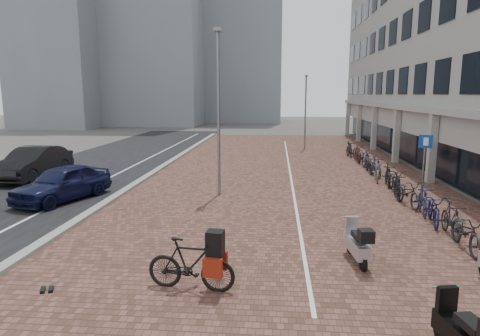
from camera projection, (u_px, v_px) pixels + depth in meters
name	position (u px, v px, depth m)	size (l,w,h in m)	color
ground	(220.00, 256.00, 11.02)	(140.00, 140.00, 0.00)	#474442
plaza_brick	(286.00, 173.00, 22.62)	(14.50, 42.00, 0.04)	brown
street_asphalt	(91.00, 170.00, 23.56)	(8.00, 50.00, 0.03)	black
curb	(158.00, 170.00, 23.21)	(0.35, 42.00, 0.14)	gray
lane_line	(125.00, 170.00, 23.38)	(0.12, 44.00, 0.00)	white
parking_line	(290.00, 172.00, 22.59)	(0.10, 30.00, 0.00)	white
office_building	(478.00, 20.00, 24.13)	(8.40, 40.00, 15.00)	#999994
bg_towers	(164.00, 23.00, 57.81)	(33.00, 23.00, 32.00)	gray
car_navy	(63.00, 183.00, 16.65)	(1.69, 4.20, 1.43)	#0E1234
car_dark	(34.00, 163.00, 20.93)	(1.70, 4.87, 1.60)	black
hero_bike	(191.00, 263.00, 9.00)	(2.01, 0.78, 1.38)	black
shoes	(46.00, 291.00, 8.96)	(0.34, 0.28, 0.08)	black
scooter_front	(357.00, 242.00, 10.50)	(0.49, 1.56, 1.07)	#A9A9AE
scooter_mid	(465.00, 333.00, 6.52)	(0.49, 1.56, 1.07)	black
parking_sign	(424.00, 155.00, 17.11)	(0.52, 0.21, 2.58)	slate
lamp_near	(219.00, 115.00, 17.07)	(0.12, 0.12, 6.72)	slate
lamp_far	(305.00, 113.00, 31.90)	(0.12, 0.12, 5.58)	slate
bike_row	(381.00, 171.00, 20.37)	(1.26, 20.43, 1.05)	black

